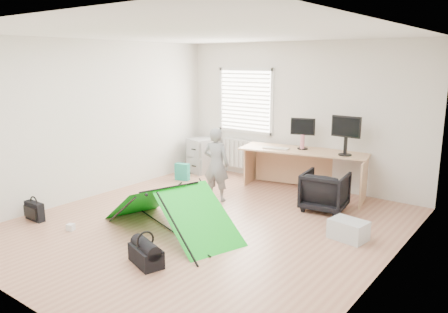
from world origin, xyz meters
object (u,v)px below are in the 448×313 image
Objects in this scene: filing_cabinet at (204,155)px; person at (216,164)px; duffel_bag at (146,256)px; monitor_left at (303,138)px; monitor_right at (346,141)px; thermos at (302,142)px; storage_crate at (348,230)px; kite at (170,210)px; office_chair at (325,191)px; laptop_bag at (35,211)px; desk at (303,171)px.

person reaches higher than filing_cabinet.
monitor_left is at bearing 107.53° from duffel_bag.
monitor_right is 0.81m from thermos.
thermos is 0.57× the size of storage_crate.
person is (-0.89, -1.41, -0.35)m from monitor_left.
monitor_left is 0.82m from monitor_right.
kite is (-0.53, -2.91, -0.66)m from monitor_left.
monitor_right is 0.75× the size of office_chair.
person reaches higher than thermos.
monitor_left is 0.09m from thermos.
filing_cabinet reaches higher than kite.
person reaches higher than laptop_bag.
filing_cabinet is 3.20m from monitor_right.
person is (-1.69, -0.65, 0.32)m from office_chair.
storage_crate is at bearing 28.11° from laptop_bag.
filing_cabinet is 4.44m from duffel_bag.
office_chair is at bearing -60.01° from monitor_left.
monitor_right is at bearing 0.09° from thermos.
kite is 2.15m from laptop_bag.
monitor_right reaches higher than person.
office_chair is 1.40× the size of duffel_bag.
laptop_bag is 2.42m from duffel_bag.
duffel_bag is at bearing -107.36° from monitor_left.
office_chair is (-0.02, -0.71, -0.71)m from monitor_right.
thermos is 2.97m from kite.
storage_crate is at bearing 122.43° from office_chair.
kite is (-1.35, -2.86, -0.70)m from monitor_right.
thermos is at bearing 12.88° from filing_cabinet.
laptop_bag is at bearing -136.49° from kite.
thermos is 0.40× the size of office_chair.
desk is at bearing 96.96° from kite.
monitor_left is at bearing 108.84° from thermos.
kite reaches higher than storage_crate.
monitor_left is 0.92× the size of storage_crate.
kite is at bearing 25.15° from laptop_bag.
duffel_bag is at bearing -91.02° from thermos.
desk is 3.11× the size of filing_cabinet.
office_chair reaches higher than laptop_bag.
desk is at bearing -8.60° from thermos.
laptop_bag is (-2.52, -3.76, -0.25)m from desk.
desk reaches higher than storage_crate.
thermos reaches higher than desk.
person is 2.52m from storage_crate.
monitor_right is 3.97m from duffel_bag.
monitor_right is 1.00m from office_chair.
kite is at bearing -110.79° from monitor_right.
monitor_left is 0.84× the size of monitor_right.
person is (-0.94, -1.35, 0.24)m from desk.
desk is 0.60m from monitor_left.
storage_crate is at bearing 160.47° from person.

